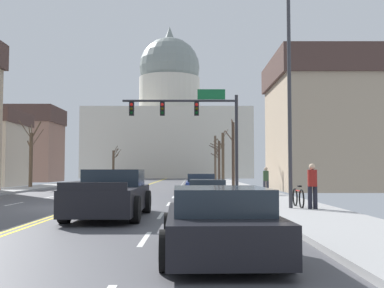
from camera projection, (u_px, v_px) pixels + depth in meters
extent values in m
cube|color=#4B4B50|center=(80.00, 208.00, 18.64)|extent=(14.00, 180.00, 0.06)
cube|color=yellow|center=(77.00, 207.00, 18.64)|extent=(0.10, 176.40, 0.00)
cube|color=yellow|center=(83.00, 207.00, 18.64)|extent=(0.10, 176.40, 0.00)
cube|color=silver|center=(143.00, 239.00, 10.17)|extent=(0.12, 2.20, 0.00)
cube|color=silver|center=(159.00, 215.00, 15.36)|extent=(0.12, 2.20, 0.00)
cube|color=silver|center=(167.00, 204.00, 20.55)|extent=(0.12, 2.20, 0.00)
cube|color=silver|center=(172.00, 197.00, 25.74)|extent=(0.12, 2.20, 0.00)
cube|color=silver|center=(175.00, 192.00, 30.93)|extent=(0.12, 2.20, 0.00)
cube|color=silver|center=(177.00, 189.00, 36.12)|extent=(0.12, 2.20, 0.00)
cube|color=silver|center=(179.00, 187.00, 41.31)|extent=(0.12, 2.20, 0.00)
cube|color=silver|center=(180.00, 185.00, 46.51)|extent=(0.12, 2.20, 0.00)
cube|color=silver|center=(181.00, 183.00, 51.70)|extent=(0.12, 2.20, 0.00)
cube|color=silver|center=(182.00, 182.00, 56.89)|extent=(0.12, 2.20, 0.00)
cube|color=silver|center=(183.00, 181.00, 62.08)|extent=(0.12, 2.20, 0.00)
cube|color=silver|center=(183.00, 180.00, 67.27)|extent=(0.12, 2.20, 0.00)
cube|color=silver|center=(184.00, 179.00, 72.46)|extent=(0.12, 2.20, 0.00)
cube|color=silver|center=(184.00, 179.00, 77.66)|extent=(0.12, 2.20, 0.00)
cube|color=silver|center=(185.00, 178.00, 82.85)|extent=(0.12, 2.20, 0.00)
cube|color=silver|center=(13.00, 204.00, 20.53)|extent=(0.12, 2.20, 0.00)
cube|color=silver|center=(49.00, 197.00, 25.72)|extent=(0.12, 2.20, 0.00)
cube|color=silver|center=(72.00, 192.00, 30.91)|extent=(0.12, 2.20, 0.00)
cube|color=silver|center=(89.00, 189.00, 36.10)|extent=(0.12, 2.20, 0.00)
cube|color=silver|center=(102.00, 187.00, 41.29)|extent=(0.12, 2.20, 0.00)
cube|color=silver|center=(112.00, 185.00, 46.48)|extent=(0.12, 2.20, 0.00)
cube|color=silver|center=(120.00, 183.00, 51.68)|extent=(0.12, 2.20, 0.00)
cube|color=silver|center=(126.00, 182.00, 56.87)|extent=(0.12, 2.20, 0.00)
cube|color=silver|center=(132.00, 181.00, 62.06)|extent=(0.12, 2.20, 0.00)
cube|color=silver|center=(136.00, 180.00, 67.25)|extent=(0.12, 2.20, 0.00)
cube|color=silver|center=(140.00, 179.00, 72.44)|extent=(0.12, 2.20, 0.00)
cube|color=silver|center=(144.00, 179.00, 77.63)|extent=(0.12, 2.20, 0.00)
cube|color=silver|center=(146.00, 178.00, 82.82)|extent=(0.12, 2.20, 0.00)
cube|color=#9A9A9A|center=(286.00, 206.00, 18.67)|extent=(3.00, 180.00, 0.14)
cylinder|color=#28282D|center=(235.00, 143.00, 30.89)|extent=(0.22, 0.22, 6.53)
cylinder|color=#28282D|center=(178.00, 101.00, 31.04)|extent=(7.80, 0.16, 0.16)
cube|color=black|center=(195.00, 109.00, 31.01)|extent=(0.32, 0.28, 0.92)
sphere|color=red|center=(195.00, 105.00, 30.87)|extent=(0.22, 0.22, 0.22)
sphere|color=#332B05|center=(195.00, 109.00, 30.85)|extent=(0.22, 0.22, 0.22)
sphere|color=black|center=(195.00, 113.00, 30.84)|extent=(0.22, 0.22, 0.22)
cube|color=black|center=(161.00, 109.00, 31.00)|extent=(0.32, 0.28, 0.92)
sphere|color=red|center=(161.00, 105.00, 30.86)|extent=(0.22, 0.22, 0.22)
sphere|color=#332B05|center=(161.00, 109.00, 30.84)|extent=(0.22, 0.22, 0.22)
sphere|color=black|center=(161.00, 113.00, 30.83)|extent=(0.22, 0.22, 0.22)
cube|color=black|center=(130.00, 109.00, 31.00)|extent=(0.32, 0.28, 0.92)
sphere|color=red|center=(130.00, 105.00, 30.85)|extent=(0.22, 0.22, 0.22)
sphere|color=#332B05|center=(130.00, 109.00, 30.84)|extent=(0.22, 0.22, 0.22)
sphere|color=black|center=(130.00, 113.00, 30.82)|extent=(0.22, 0.22, 0.22)
cube|color=#146033|center=(210.00, 94.00, 31.09)|extent=(1.90, 0.06, 0.70)
cylinder|color=#333338|center=(288.00, 88.00, 16.96)|extent=(0.14, 0.14, 8.96)
cube|color=beige|center=(168.00, 145.00, 90.79)|extent=(31.25, 19.89, 13.01)
cylinder|color=beige|center=(168.00, 95.00, 91.36)|extent=(12.17, 12.17, 7.03)
sphere|color=gray|center=(168.00, 68.00, 91.69)|extent=(12.15, 12.15, 12.15)
cone|color=gray|center=(168.00, 32.00, 92.10)|extent=(1.80, 1.80, 2.40)
cube|color=navy|center=(199.00, 187.00, 26.82)|extent=(1.76, 4.52, 0.68)
cube|color=#232D38|center=(199.00, 178.00, 26.50)|extent=(1.54, 1.96, 0.48)
cylinder|color=black|center=(185.00, 190.00, 28.21)|extent=(0.22, 0.64, 0.64)
cylinder|color=black|center=(213.00, 190.00, 28.21)|extent=(0.22, 0.64, 0.64)
cylinder|color=black|center=(184.00, 192.00, 25.42)|extent=(0.22, 0.64, 0.64)
cylinder|color=black|center=(215.00, 192.00, 25.41)|extent=(0.22, 0.64, 0.64)
cube|color=#6B6056|center=(206.00, 194.00, 20.53)|extent=(1.83, 4.30, 0.55)
cube|color=#232D38|center=(206.00, 184.00, 20.14)|extent=(1.58, 2.00, 0.40)
cylinder|color=black|center=(187.00, 195.00, 21.85)|extent=(0.23, 0.64, 0.64)
cylinder|color=black|center=(223.00, 195.00, 21.83)|extent=(0.23, 0.64, 0.64)
cylinder|color=black|center=(185.00, 199.00, 19.21)|extent=(0.23, 0.64, 0.64)
cylinder|color=black|center=(227.00, 199.00, 19.18)|extent=(0.23, 0.64, 0.64)
cube|color=black|center=(109.00, 199.00, 14.74)|extent=(2.06, 5.35, 0.77)
cube|color=#1E2833|center=(113.00, 178.00, 15.52)|extent=(1.88, 1.82, 0.57)
cube|color=black|center=(91.00, 186.00, 12.16)|extent=(1.88, 0.11, 0.22)
cylinder|color=black|center=(88.00, 202.00, 16.32)|extent=(0.28, 0.80, 0.80)
cylinder|color=black|center=(145.00, 202.00, 16.32)|extent=(0.28, 0.80, 0.80)
cylinder|color=black|center=(63.00, 209.00, 13.13)|extent=(0.28, 0.80, 0.80)
cylinder|color=black|center=(133.00, 209.00, 13.13)|extent=(0.28, 0.80, 0.80)
cube|color=black|center=(217.00, 228.00, 8.28)|extent=(2.00, 4.49, 0.63)
cube|color=#232D38|center=(218.00, 200.00, 8.06)|extent=(1.70, 2.24, 0.44)
cylinder|color=black|center=(168.00, 228.00, 9.61)|extent=(0.24, 0.65, 0.64)
cylinder|color=black|center=(254.00, 227.00, 9.68)|extent=(0.24, 0.65, 0.64)
cylinder|color=black|center=(165.00, 251.00, 6.87)|extent=(0.24, 0.65, 0.64)
cylinder|color=black|center=(286.00, 250.00, 6.94)|extent=(0.24, 0.65, 0.64)
cube|color=silver|center=(107.00, 184.00, 34.94)|extent=(1.83, 4.34, 0.56)
cube|color=#232D38|center=(108.00, 178.00, 35.21)|extent=(1.59, 2.16, 0.41)
cylinder|color=black|center=(115.00, 186.00, 33.59)|extent=(0.23, 0.64, 0.64)
cylinder|color=black|center=(92.00, 186.00, 33.61)|extent=(0.23, 0.64, 0.64)
cylinder|color=black|center=(121.00, 185.00, 36.26)|extent=(0.23, 0.64, 0.64)
cylinder|color=black|center=(99.00, 185.00, 36.28)|extent=(0.23, 0.64, 0.64)
cube|color=#9EA3A8|center=(126.00, 181.00, 45.46)|extent=(1.92, 4.66, 0.58)
cube|color=#232D38|center=(126.00, 176.00, 45.92)|extent=(1.68, 1.98, 0.44)
cylinder|color=black|center=(134.00, 182.00, 44.03)|extent=(0.22, 0.64, 0.64)
cylinder|color=black|center=(114.00, 182.00, 44.01)|extent=(0.22, 0.64, 0.64)
cylinder|color=black|center=(137.00, 182.00, 46.90)|extent=(0.22, 0.64, 0.64)
cylinder|color=black|center=(119.00, 182.00, 46.89)|extent=(0.22, 0.64, 0.64)
cube|color=black|center=(117.00, 178.00, 59.24)|extent=(1.89, 4.22, 0.56)
cube|color=#232D38|center=(117.00, 174.00, 59.47)|extent=(1.66, 1.82, 0.48)
cylinder|color=black|center=(123.00, 179.00, 57.93)|extent=(0.22, 0.64, 0.64)
cylinder|color=black|center=(108.00, 179.00, 57.92)|extent=(0.22, 0.64, 0.64)
cylinder|color=black|center=(126.00, 179.00, 60.54)|extent=(0.22, 0.64, 0.64)
cylinder|color=black|center=(112.00, 179.00, 60.53)|extent=(0.22, 0.64, 0.64)
cube|color=#8C6656|center=(17.00, 153.00, 59.14)|extent=(10.03, 7.14, 7.58)
cube|color=#47332D|center=(18.00, 116.00, 59.42)|extent=(10.43, 7.43, 2.11)
cube|color=tan|center=(356.00, 137.00, 35.11)|extent=(12.74, 9.37, 8.21)
cube|color=#47332D|center=(354.00, 72.00, 35.40)|extent=(13.25, 9.74, 2.00)
cylinder|color=brown|center=(214.00, 158.00, 66.73)|extent=(0.35, 0.35, 6.43)
cylinder|color=brown|center=(217.00, 149.00, 66.54)|extent=(1.06, 0.62, 1.35)
cylinder|color=brown|center=(214.00, 142.00, 66.47)|extent=(0.28, 0.88, 0.78)
cylinder|color=brown|center=(215.00, 152.00, 66.25)|extent=(0.48, 1.16, 0.76)
cylinder|color=brown|center=(216.00, 147.00, 66.13)|extent=(0.78, 1.47, 1.22)
cylinder|color=brown|center=(218.00, 149.00, 66.63)|extent=(1.48, 0.49, 1.40)
cylinder|color=brown|center=(213.00, 139.00, 67.38)|extent=(0.10, 1.01, 1.00)
cylinder|color=#4C3D2D|center=(112.00, 165.00, 71.44)|extent=(0.38, 0.38, 4.47)
cylinder|color=#4C3D2D|center=(115.00, 156.00, 71.50)|extent=(0.94, 0.13, 1.12)
cylinder|color=#4C3D2D|center=(116.00, 154.00, 71.41)|extent=(1.29, 0.32, 1.60)
cylinder|color=#4C3D2D|center=(114.00, 149.00, 71.52)|extent=(0.76, 0.23, 1.20)
cylinder|color=#4C3D2D|center=(114.00, 157.00, 71.29)|extent=(0.92, 0.58, 0.70)
cylinder|color=#4C3D2D|center=(114.00, 153.00, 71.09)|extent=(1.05, 1.05, 1.29)
cylinder|color=#4C3D2D|center=(114.00, 151.00, 72.13)|extent=(0.64, 1.21, 0.88)
cylinder|color=#4C3D2D|center=(221.00, 157.00, 51.06)|extent=(0.33, 0.33, 5.59)
cylinder|color=#4C3D2D|center=(217.00, 145.00, 50.93)|extent=(1.14, 0.50, 0.86)
cylinder|color=#4C3D2D|center=(224.00, 134.00, 51.76)|extent=(0.73, 1.16, 1.17)
cylinder|color=#4C3D2D|center=(222.00, 148.00, 51.70)|extent=(0.26, 1.23, 1.67)
cylinder|color=#4C3D2D|center=(219.00, 143.00, 51.11)|extent=(0.76, 0.20, 1.12)
cylinder|color=#4C3D2D|center=(222.00, 134.00, 50.75)|extent=(0.23, 0.99, 0.73)
cylinder|color=#4C3D2D|center=(29.00, 160.00, 37.60)|extent=(0.30, 0.30, 4.49)
cylinder|color=#4C3D2D|center=(34.00, 130.00, 37.46)|extent=(1.10, 0.71, 1.45)
cylinder|color=#4C3D2D|center=(30.00, 131.00, 38.33)|extent=(0.51, 1.26, 1.22)
cylinder|color=#4C3D2D|center=(24.00, 130.00, 37.16)|extent=(0.69, 1.25, 1.45)
cylinder|color=#4C3D2D|center=(36.00, 138.00, 38.02)|extent=(0.88, 0.70, 1.60)
cylinder|color=#4C3D2D|center=(28.00, 135.00, 37.15)|extent=(0.28, 1.21, 1.29)
cylinder|color=#4C3D2D|center=(28.00, 145.00, 37.96)|extent=(0.65, 0.71, 0.81)
cylinder|color=#423328|center=(218.00, 161.00, 60.46)|extent=(0.34, 0.34, 5.27)
cylinder|color=#423328|center=(217.00, 144.00, 60.22)|extent=(0.30, 0.81, 1.23)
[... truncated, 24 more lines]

